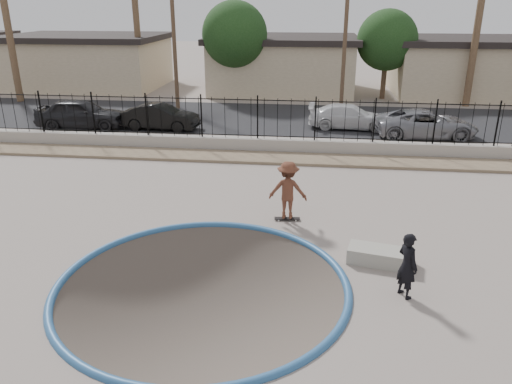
{
  "coord_description": "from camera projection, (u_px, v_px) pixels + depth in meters",
  "views": [
    {
      "loc": [
        2.47,
        -10.99,
        6.32
      ],
      "look_at": [
        0.92,
        2.0,
        1.27
      ],
      "focal_mm": 35.0,
      "sensor_mm": 36.0,
      "label": 1
    }
  ],
  "objects": [
    {
      "name": "house_east",
      "position": [
        482.0,
        66.0,
        35.02
      ],
      "size": [
        12.6,
        8.6,
        3.9
      ],
      "color": "tan",
      "rests_on": "ground"
    },
    {
      "name": "retaining_wall",
      "position": [
        258.0,
        145.0,
        22.17
      ],
      "size": [
        42.0,
        0.45,
        0.6
      ],
      "primitive_type": "cube",
      "color": "gray",
      "rests_on": "ground"
    },
    {
      "name": "car_c",
      "position": [
        349.0,
        117.0,
        25.92
      ],
      "size": [
        4.29,
        1.87,
        1.23
      ],
      "primitive_type": "imported",
      "rotation": [
        0.0,
        0.0,
        1.54
      ],
      "color": "silver",
      "rests_on": "street"
    },
    {
      "name": "coping_ring",
      "position": [
        203.0,
        286.0,
        11.81
      ],
      "size": [
        7.04,
        7.04,
        0.2
      ],
      "primitive_type": "torus",
      "color": "#2A5788",
      "rests_on": "ground"
    },
    {
      "name": "fence",
      "position": [
        258.0,
        118.0,
        21.73
      ],
      "size": [
        40.0,
        0.04,
        1.8
      ],
      "color": "black",
      "rests_on": "retaining_wall"
    },
    {
      "name": "street",
      "position": [
        271.0,
        118.0,
        28.48
      ],
      "size": [
        90.0,
        8.0,
        0.04
      ],
      "primitive_type": "cube",
      "color": "black",
      "rests_on": "ground"
    },
    {
      "name": "car_a",
      "position": [
        81.0,
        113.0,
        25.92
      ],
      "size": [
        4.68,
        2.21,
        1.55
      ],
      "primitive_type": "imported",
      "rotation": [
        0.0,
        0.0,
        1.66
      ],
      "color": "black",
      "rests_on": "street"
    },
    {
      "name": "ground",
      "position": [
        262.0,
        163.0,
        24.25
      ],
      "size": [
        120.0,
        120.0,
        2.2
      ],
      "primitive_type": "cube",
      "color": "gray",
      "rests_on": "ground"
    },
    {
      "name": "street_tree_mid",
      "position": [
        387.0,
        40.0,
        32.81
      ],
      "size": [
        3.96,
        3.96,
        5.83
      ],
      "color": "#473323",
      "rests_on": "ground"
    },
    {
      "name": "utility_pole_left",
      "position": [
        174.0,
        29.0,
        29.3
      ],
      "size": [
        1.7,
        0.24,
        9.0
      ],
      "color": "#473323",
      "rests_on": "ground"
    },
    {
      "name": "house_west",
      "position": [
        88.0,
        61.0,
        38.23
      ],
      "size": [
        11.6,
        8.6,
        3.9
      ],
      "color": "tan",
      "rests_on": "ground"
    },
    {
      "name": "street_tree_left",
      "position": [
        235.0,
        34.0,
        32.86
      ],
      "size": [
        4.32,
        4.32,
        6.36
      ],
      "color": "#473323",
      "rests_on": "ground"
    },
    {
      "name": "videographer",
      "position": [
        407.0,
        265.0,
        11.14
      ],
      "size": [
        0.62,
        0.68,
        1.57
      ],
      "primitive_type": "imported",
      "rotation": [
        0.0,
        0.0,
        2.13
      ],
      "color": "black",
      "rests_on": "ground"
    },
    {
      "name": "car_d",
      "position": [
        426.0,
        124.0,
        24.18
      ],
      "size": [
        4.98,
        2.57,
        1.34
      ],
      "primitive_type": "imported",
      "rotation": [
        0.0,
        0.0,
        1.64
      ],
      "color": "gray",
      "rests_on": "street"
    },
    {
      "name": "rock_strip",
      "position": [
        255.0,
        157.0,
        21.24
      ],
      "size": [
        42.0,
        1.6,
        0.11
      ],
      "primitive_type": "cube",
      "color": "#8E775D",
      "rests_on": "ground"
    },
    {
      "name": "utility_pole_mid",
      "position": [
        346.0,
        26.0,
        28.11
      ],
      "size": [
        1.7,
        0.24,
        9.5
      ],
      "color": "#473323",
      "rests_on": "ground"
    },
    {
      "name": "house_center",
      "position": [
        283.0,
        63.0,
        36.57
      ],
      "size": [
        10.6,
        8.6,
        3.9
      ],
      "color": "tan",
      "rests_on": "ground"
    },
    {
      "name": "skateboard",
      "position": [
        287.0,
        218.0,
        15.3
      ],
      "size": [
        0.79,
        0.26,
        0.07
      ],
      "rotation": [
        0.0,
        0.0,
        0.09
      ],
      "color": "black",
      "rests_on": "ground"
    },
    {
      "name": "concrete_ledge",
      "position": [
        380.0,
        256.0,
        12.75
      ],
      "size": [
        1.71,
        1.02,
        0.4
      ],
      "primitive_type": "cube",
      "rotation": [
        0.0,
        0.0,
        -0.21
      ],
      "color": "gray",
      "rests_on": "ground"
    },
    {
      "name": "skater",
      "position": [
        288.0,
        193.0,
        15.0
      ],
      "size": [
        1.18,
        0.71,
        1.78
      ],
      "primitive_type": "imported",
      "rotation": [
        0.0,
        0.0,
        3.1
      ],
      "color": "brown",
      "rests_on": "ground"
    },
    {
      "name": "bowl_pit",
      "position": [
        203.0,
        286.0,
        11.81
      ],
      "size": [
        6.84,
        6.84,
        1.8
      ],
      "primitive_type": null,
      "color": "#493F38",
      "rests_on": "ground"
    },
    {
      "name": "car_b",
      "position": [
        161.0,
        117.0,
        25.71
      ],
      "size": [
        4.01,
        1.64,
        1.29
      ],
      "primitive_type": "imported",
      "rotation": [
        0.0,
        0.0,
        1.5
      ],
      "color": "black",
      "rests_on": "street"
    }
  ]
}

